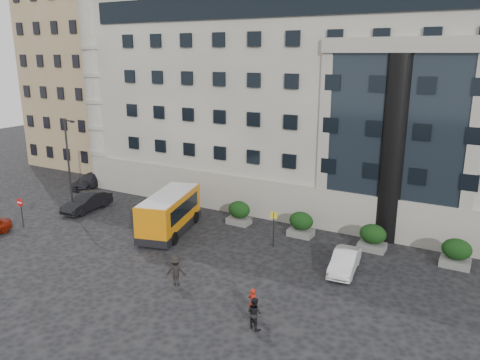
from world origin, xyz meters
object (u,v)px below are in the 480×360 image
object	(u,v)px
parked_car_d	(134,168)
pedestrian_b	(254,313)
parked_car_c	(90,180)
red_truck	(182,160)
parked_car_b	(87,202)
hedge_c	(301,224)
hedge_e	(456,253)
hedge_a	(185,202)
no_entry_sign	(21,207)
street_lamp	(69,163)
hedge_b	(239,213)
white_taxi	(345,261)
pedestrian_a	(253,303)
pedestrian_c	(176,271)
bus_stop_sign	(274,223)
minibus	(170,211)
hedge_d	(373,237)

from	to	relation	value
parked_car_d	pedestrian_b	world-z (taller)	pedestrian_b
parked_car_c	pedestrian_b	distance (m)	29.56
red_truck	parked_car_b	xyz separation A→B (m)	(0.42, -14.22, -0.86)
hedge_c	hedge_e	distance (m)	10.40
hedge_a	no_entry_sign	bearing A→B (deg)	-135.52
no_entry_sign	pedestrian_b	distance (m)	22.26
street_lamp	hedge_c	bearing A→B (deg)	14.67
hedge_b	white_taxi	size ratio (longest dim) A/B	0.46
hedge_b	red_truck	world-z (taller)	red_truck
hedge_c	white_taxi	xyz separation A→B (m)	(4.54, -4.08, -0.27)
red_truck	white_taxi	bearing A→B (deg)	-41.20
parked_car_d	pedestrian_a	bearing A→B (deg)	-38.14
no_entry_sign	pedestrian_b	world-z (taller)	no_entry_sign
hedge_a	pedestrian_c	distance (m)	12.67
street_lamp	white_taxi	world-z (taller)	street_lamp
white_taxi	pedestrian_a	bearing A→B (deg)	-115.20
hedge_a	pedestrian_c	world-z (taller)	hedge_a
street_lamp	hedge_a	bearing A→B (deg)	31.16
pedestrian_a	street_lamp	bearing A→B (deg)	-13.15
bus_stop_sign	parked_car_b	bearing A→B (deg)	-177.40
red_truck	pedestrian_b	xyz separation A→B (m)	(21.05, -22.89, -0.81)
pedestrian_a	red_truck	bearing A→B (deg)	-42.33
pedestrian_c	hedge_a	bearing A→B (deg)	-81.87
pedestrian_a	parked_car_b	bearing A→B (deg)	-16.49
street_lamp	pedestrian_c	distance (m)	16.39
hedge_c	no_entry_sign	distance (m)	21.33
hedge_b	hedge_c	distance (m)	5.20
minibus	white_taxi	size ratio (longest dim) A/B	1.86
hedge_d	white_taxi	world-z (taller)	hedge_d
bus_stop_sign	hedge_e	bearing A→B (deg)	13.92
parked_car_c	parked_car_d	distance (m)	6.34
parked_car_d	white_taxi	world-z (taller)	white_taxi
hedge_d	minibus	size ratio (longest dim) A/B	0.25
parked_car_d	pedestrian_c	size ratio (longest dim) A/B	2.65
street_lamp	parked_car_b	world-z (taller)	street_lamp
hedge_a	bus_stop_sign	distance (m)	9.94
hedge_d	hedge_e	distance (m)	5.20
parked_car_b	white_taxi	bearing A→B (deg)	-4.19
hedge_c	hedge_e	world-z (taller)	same
no_entry_sign	hedge_c	bearing A→B (deg)	24.49
street_lamp	red_truck	bearing A→B (deg)	90.47
hedge_d	parked_car_c	world-z (taller)	hedge_d
hedge_b	minibus	bearing A→B (deg)	-132.58
hedge_b	no_entry_sign	xyz separation A→B (m)	(-14.20, -8.84, 0.72)
no_entry_sign	red_truck	xyz separation A→B (m)	(0.93, 19.48, -0.02)
hedge_a	street_lamp	distance (m)	9.89
no_entry_sign	white_taxi	distance (m)	24.43
hedge_d	red_truck	bearing A→B (deg)	155.79
hedge_a	pedestrian_b	bearing A→B (deg)	-43.33
hedge_b	hedge_e	distance (m)	15.60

